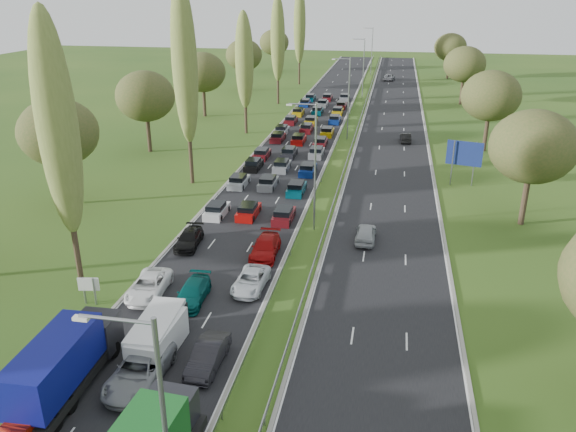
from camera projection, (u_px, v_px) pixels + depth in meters
The scene contains 24 objects.
ground at pixel (348, 136), 86.83m from camera, with size 260.00×260.00×0.00m, color #274B17.
near_carriageway at pixel (308, 130), 90.26m from camera, with size 10.50×215.00×0.04m, color black.
far_carriageway at pixel (393, 134), 87.94m from camera, with size 10.50×215.00×0.04m, color black.
central_reservation at pixel (350, 129), 88.90m from camera, with size 2.36×215.00×0.32m.
lamp_columns at pixel (349, 99), 82.75m from camera, with size 0.18×140.18×12.00m.
poplar_row at pixel (223, 60), 74.15m from camera, with size 2.80×127.80×22.44m.
woodland_left at pixel (134, 101), 72.67m from camera, with size 8.00×166.00×11.10m.
woodland_right at pixel (501, 108), 68.45m from camera, with size 8.00×153.00×11.10m.
traffic_queue_fill at pixel (302, 135), 85.43m from camera, with size 9.08×69.41×0.80m.
near_car_2 at pixel (149, 286), 41.48m from camera, with size 2.40×5.20×1.44m, color white.
near_car_3 at pixel (189, 239), 49.44m from camera, with size 1.88×4.64×1.35m, color black.
near_car_6 at pixel (139, 370), 32.15m from camera, with size 2.67×5.78×1.61m, color gray.
near_car_7 at pixel (192, 293), 40.60m from camera, with size 1.93×4.76×1.38m, color #044A47.
near_car_9 at pixel (208, 356), 33.53m from camera, with size 1.59×4.55×1.50m, color black.
near_car_10 at pixel (251, 280), 42.37m from camera, with size 2.19×4.75×1.32m, color silver.
near_car_11 at pixel (265, 247), 47.56m from camera, with size 2.13×5.25×1.52m, color #960909.
far_car_0 at pixel (366, 233), 50.36m from camera, with size 1.78×4.41×1.50m, color #9EA2A7.
far_car_1 at pixel (406, 138), 83.13m from camera, with size 1.41×4.05×1.34m, color black.
far_car_2 at pixel (389, 77), 139.64m from camera, with size 2.57×5.58×1.55m, color gray.
blue_lorry at pixel (66, 361), 31.16m from camera, with size 2.44×8.77×3.70m.
white_van_front at pixel (160, 337), 34.81m from camera, with size 1.98×5.05×2.03m.
white_van_rear at pixel (159, 332), 35.23m from camera, with size 2.14×5.45×2.19m.
info_sign at pixel (89, 287), 40.04m from camera, with size 1.49×0.37×2.10m.
direction_sign at pixel (464, 155), 63.74m from camera, with size 3.90×1.08×5.20m.
Camera 1 is at (11.12, -5.38, 21.11)m, focal length 35.00 mm.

